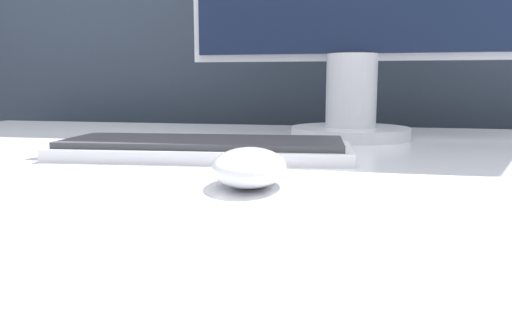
# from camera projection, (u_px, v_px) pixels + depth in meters

# --- Properties ---
(partition_panel) EXTENTS (5.00, 0.03, 1.46)m
(partition_panel) POSITION_uv_depth(u_px,v_px,m) (346.00, 126.00, 1.24)
(partition_panel) COLOR #333D4C
(partition_panel) RESTS_ON ground_plane
(computer_mouse_near) EXTENTS (0.09, 0.12, 0.04)m
(computer_mouse_near) POSITION_uv_depth(u_px,v_px,m) (249.00, 167.00, 0.47)
(computer_mouse_near) COLOR white
(computer_mouse_near) RESTS_ON desk
(keyboard) EXTENTS (0.39, 0.17, 0.02)m
(keyboard) POSITION_uv_depth(u_px,v_px,m) (204.00, 148.00, 0.66)
(keyboard) COLOR silver
(keyboard) RESTS_ON desk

